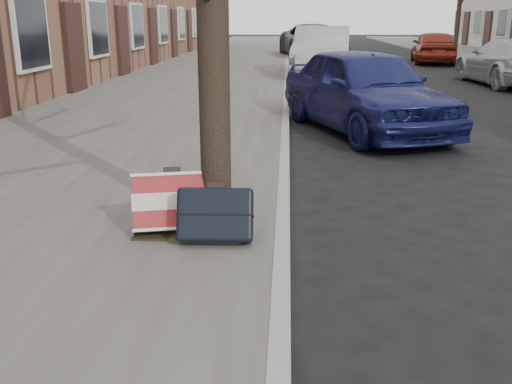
# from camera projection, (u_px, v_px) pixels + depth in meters

# --- Properties ---
(ground) EXTENTS (120.00, 120.00, 0.00)m
(ground) POSITION_uv_depth(u_px,v_px,m) (479.00, 313.00, 3.59)
(ground) COLOR black
(ground) RESTS_ON ground
(near_sidewalk) EXTENTS (5.00, 70.00, 0.12)m
(near_sidewalk) POSITION_uv_depth(u_px,v_px,m) (210.00, 74.00, 18.08)
(near_sidewalk) COLOR #67645E
(near_sidewalk) RESTS_ON ground
(dirt_patch) EXTENTS (0.85, 0.85, 0.02)m
(dirt_patch) POSITION_uv_depth(u_px,v_px,m) (194.00, 222.00, 4.80)
(dirt_patch) COLOR black
(dirt_patch) RESTS_ON near_sidewalk
(suitcase_red) EXTENTS (0.69, 0.47, 0.49)m
(suitcase_red) POSITION_uv_depth(u_px,v_px,m) (173.00, 203.00, 4.56)
(suitcase_red) COLOR maroon
(suitcase_red) RESTS_ON near_sidewalk
(suitcase_navy) EXTENTS (0.59, 0.35, 0.45)m
(suitcase_navy) POSITION_uv_depth(u_px,v_px,m) (215.00, 214.00, 4.34)
(suitcase_navy) COLOR black
(suitcase_navy) RESTS_ON near_sidewalk
(car_near_front) EXTENTS (2.84, 4.27, 1.35)m
(car_near_front) POSITION_uv_depth(u_px,v_px,m) (365.00, 90.00, 9.09)
(car_near_front) COLOR navy
(car_near_front) RESTS_ON ground
(car_near_mid) EXTENTS (2.03, 4.76, 1.52)m
(car_near_mid) POSITION_uv_depth(u_px,v_px,m) (322.00, 52.00, 17.38)
(car_near_mid) COLOR #B0B2B8
(car_near_mid) RESTS_ON ground
(car_near_back) EXTENTS (3.21, 5.68, 1.50)m
(car_near_back) POSITION_uv_depth(u_px,v_px,m) (313.00, 41.00, 25.59)
(car_near_back) COLOR #343439
(car_near_back) RESTS_ON ground
(car_far_front) EXTENTS (1.97, 4.40, 1.25)m
(car_far_front) POSITION_uv_depth(u_px,v_px,m) (509.00, 62.00, 15.36)
(car_far_front) COLOR #AFB2B6
(car_far_front) RESTS_ON ground
(car_far_back) EXTENTS (2.02, 3.97, 1.30)m
(car_far_back) POSITION_uv_depth(u_px,v_px,m) (433.00, 47.00, 22.72)
(car_far_back) COLOR maroon
(car_far_back) RESTS_ON ground
(tree_far_c) EXTENTS (0.22, 0.22, 4.95)m
(tree_far_c) POSITION_uv_depth(u_px,v_px,m) (460.00, 0.00, 28.05)
(tree_far_c) COLOR black
(tree_far_c) RESTS_ON far_sidewalk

